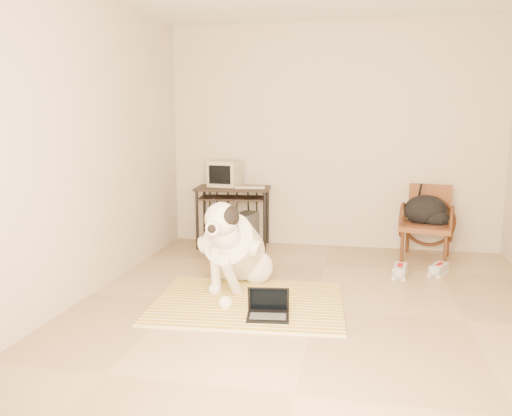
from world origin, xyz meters
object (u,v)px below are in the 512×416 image
(computer_desk, at_px, (233,196))
(pc_tower, at_px, (246,230))
(laptop, at_px, (268,310))
(crt_monitor, at_px, (225,173))
(backpack, at_px, (427,212))
(dog, at_px, (235,249))
(rattan_chair, at_px, (427,222))

(computer_desk, xyz_separation_m, pc_tower, (0.16, 0.04, -0.43))
(laptop, distance_m, crt_monitor, 2.60)
(computer_desk, height_order, crt_monitor, crt_monitor)
(crt_monitor, distance_m, backpack, 2.41)
(dog, distance_m, crt_monitor, 1.76)
(computer_desk, xyz_separation_m, rattan_chair, (2.28, -0.08, -0.23))
(rattan_chair, bearing_deg, laptop, -124.18)
(dog, xyz_separation_m, laptop, (0.43, -0.68, -0.29))
(computer_desk, relative_size, backpack, 1.94)
(computer_desk, xyz_separation_m, crt_monitor, (-0.11, 0.07, 0.26))
(pc_tower, distance_m, backpack, 2.14)
(pc_tower, xyz_separation_m, rattan_chair, (2.12, -0.12, 0.21))
(rattan_chair, bearing_deg, dog, -142.35)
(crt_monitor, bearing_deg, computer_desk, -30.95)
(backpack, bearing_deg, rattan_chair, 77.75)
(pc_tower, bearing_deg, crt_monitor, 175.01)
(pc_tower, relative_size, rattan_chair, 0.57)
(dog, height_order, pc_tower, dog)
(backpack, bearing_deg, pc_tower, 175.33)
(crt_monitor, relative_size, rattan_chair, 0.49)
(dog, relative_size, computer_desk, 1.38)
(pc_tower, height_order, rattan_chair, rattan_chair)
(computer_desk, bearing_deg, crt_monitor, 149.05)
(backpack, bearing_deg, computer_desk, 176.77)
(computer_desk, bearing_deg, rattan_chair, -2.01)
(computer_desk, xyz_separation_m, backpack, (2.26, -0.13, -0.10))
(dog, height_order, rattan_chair, dog)
(pc_tower, bearing_deg, rattan_chair, -3.36)
(dog, bearing_deg, crt_monitor, 107.66)
(laptop, distance_m, pc_tower, 2.36)
(rattan_chair, relative_size, backpack, 1.71)
(crt_monitor, xyz_separation_m, pc_tower, (0.27, -0.02, -0.69))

